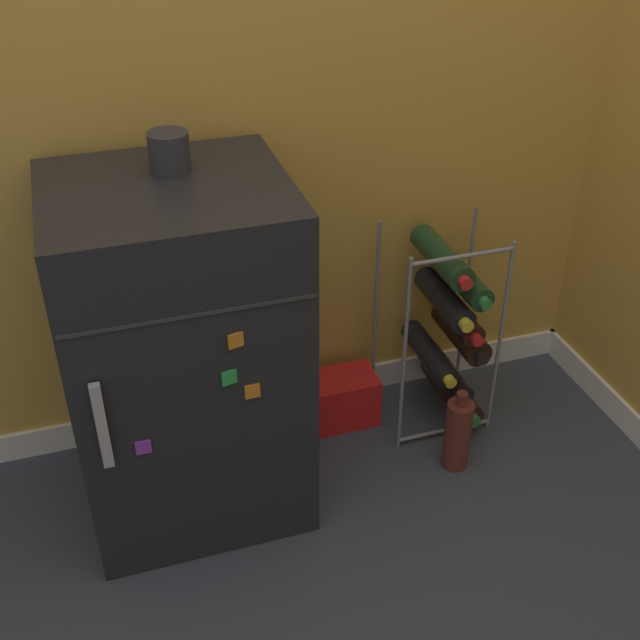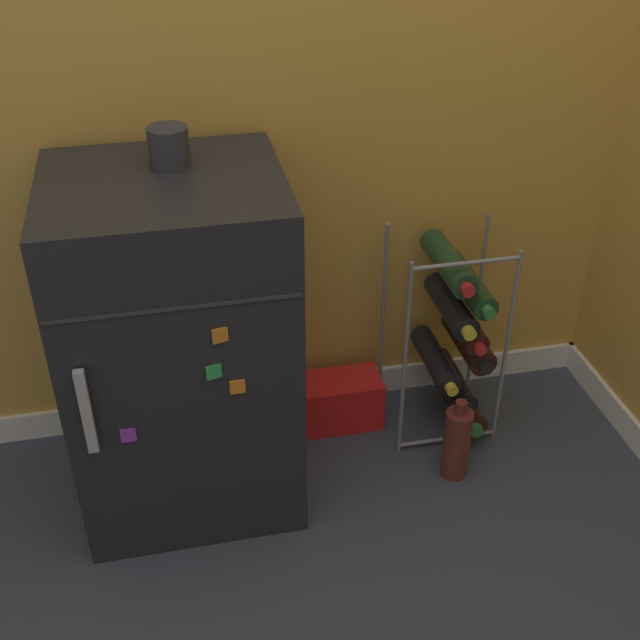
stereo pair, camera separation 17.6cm
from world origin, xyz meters
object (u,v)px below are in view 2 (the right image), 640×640
Objects in this scene: wine_rack at (456,335)px; loose_bottle_floor at (457,443)px; soda_box at (333,402)px; mini_fridge at (180,348)px; fridge_top_cup at (169,147)px.

wine_rack reaches higher than loose_bottle_floor.
wine_rack is at bearing -9.86° from soda_box.
mini_fridge reaches higher than soda_box.
mini_fridge is 1.43× the size of wine_rack.
wine_rack is at bearing 7.14° from mini_fridge.
wine_rack is at bearing 1.67° from fridge_top_cup.
wine_rack is 2.46× the size of loose_bottle_floor.
wine_rack is 0.32m from loose_bottle_floor.
wine_rack is 6.84× the size of fridge_top_cup.
fridge_top_cup is at bearing 70.10° from mini_fridge.
fridge_top_cup is at bearing -168.59° from soda_box.
fridge_top_cup is 0.36× the size of loose_bottle_floor.
mini_fridge reaches higher than loose_bottle_floor.
loose_bottle_floor is at bearing -16.47° from fridge_top_cup.
fridge_top_cup reaches higher than soda_box.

